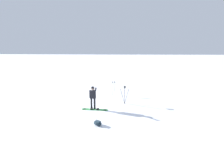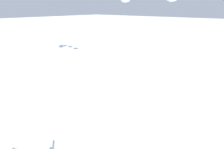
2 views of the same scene
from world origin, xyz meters
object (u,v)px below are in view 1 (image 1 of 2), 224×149
at_px(snowboard, 95,109).
at_px(gear_bag_large, 98,123).
at_px(camera_tripod, 125,91).
at_px(ski_poles, 114,86).
at_px(snowboarder, 93,95).

distance_m(snowboard, gear_bag_large, 2.23).
height_order(gear_bag_large, camera_tripod, camera_tripod).
relative_size(camera_tripod, ski_poles, 1.10).
xyz_separation_m(gear_bag_large, camera_tripod, (1.41, 3.53, 0.86)).
xyz_separation_m(snowboarder, snowboard, (0.13, -0.10, -0.96)).
distance_m(gear_bag_large, ski_poles, 5.79).
height_order(camera_tripod, ski_poles, camera_tripod).
bearing_deg(ski_poles, snowboard, -105.63).
height_order(snowboarder, camera_tripod, snowboarder).
relative_size(snowboard, ski_poles, 1.49).
height_order(snowboarder, snowboard, snowboarder).
distance_m(snowboarder, gear_bag_large, 2.52).
relative_size(snowboarder, camera_tripod, 1.19).
bearing_deg(snowboarder, ski_poles, 71.95).
height_order(snowboarder, ski_poles, snowboarder).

